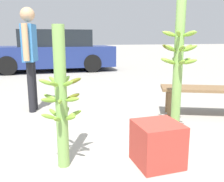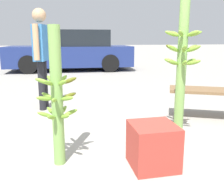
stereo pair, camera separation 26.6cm
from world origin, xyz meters
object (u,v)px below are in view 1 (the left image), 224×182
banana_stalk_center (178,63)px  market_bench (204,92)px  vendor_person (30,50)px  banana_stalk_left (61,99)px  parked_car (52,51)px  produce_crate (157,144)px

banana_stalk_center → market_bench: (0.83, 0.57, -0.51)m
vendor_person → market_bench: 2.73m
banana_stalk_left → parked_car: bearing=86.1°
banana_stalk_left → market_bench: (2.18, 0.87, -0.26)m
banana_stalk_center → produce_crate: size_ratio=4.13×
parked_car → banana_stalk_center: bearing=-170.2°
market_bench → produce_crate: bearing=-115.9°
banana_stalk_left → produce_crate: 0.97m
banana_stalk_left → vendor_person: (-0.24, 1.97, 0.34)m
vendor_person → parked_car: 5.20m
banana_stalk_center → vendor_person: banana_stalk_center is taller
banana_stalk_center → parked_car: size_ratio=0.37×
market_bench → produce_crate: size_ratio=3.25×
parked_car → produce_crate: parked_car is taller
market_bench → produce_crate: 1.75m
banana_stalk_center → vendor_person: bearing=133.8°
vendor_person → parked_car: bearing=4.9°
vendor_person → market_bench: bearing=-101.5°
parked_car → produce_crate: (0.36, -7.34, -0.49)m
banana_stalk_left → produce_crate: banana_stalk_left is taller
banana_stalk_left → produce_crate: size_ratio=3.16×
vendor_person → market_bench: size_ratio=1.24×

